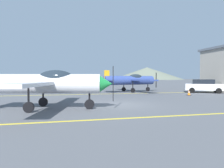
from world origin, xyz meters
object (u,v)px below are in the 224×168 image
Objects in this scene: airplane_near at (45,83)px; traffic_cone_front at (189,93)px; airplane_mid at (132,80)px; car_sedan at (204,86)px.

traffic_cone_front is at bearing 23.35° from airplane_near.
airplane_near and airplane_mid have the same top height.
airplane_near is 15.30× the size of traffic_cone_front.
airplane_near is 1.97× the size of car_sedan.
airplane_near is 15.10m from airplane_mid.
traffic_cone_front is (-3.95, -2.73, -0.56)m from car_sedan.
car_sedan is 7.78× the size of traffic_cone_front.
airplane_mid is at bearing 51.73° from airplane_near.
traffic_cone_front is (4.17, -6.02, -1.24)m from airplane_mid.
car_sedan is (17.47, 8.57, -0.68)m from airplane_near.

